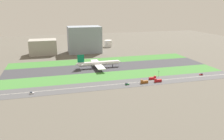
# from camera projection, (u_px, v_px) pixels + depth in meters

# --- Properties ---
(ground_plane) EXTENTS (800.00, 800.00, 0.00)m
(ground_plane) POSITION_uv_depth(u_px,v_px,m) (109.00, 67.00, 322.31)
(ground_plane) COLOR #5B564C
(runway) EXTENTS (280.00, 46.00, 0.10)m
(runway) POSITION_uv_depth(u_px,v_px,m) (109.00, 67.00, 322.30)
(runway) COLOR #38383D
(runway) RESTS_ON ground_plane
(grass_median_north) EXTENTS (280.00, 36.00, 0.10)m
(grass_median_north) POSITION_uv_depth(u_px,v_px,m) (102.00, 60.00, 360.32)
(grass_median_north) COLOR #3D7A33
(grass_median_north) RESTS_ON ground_plane
(grass_median_south) EXTENTS (280.00, 36.00, 0.10)m
(grass_median_south) POSITION_uv_depth(u_px,v_px,m) (117.00, 75.00, 284.28)
(grass_median_south) COLOR #427F38
(grass_median_south) RESTS_ON ground_plane
(highway) EXTENTS (280.00, 28.00, 0.10)m
(highway) POSITION_uv_depth(u_px,v_px,m) (126.00, 83.00, 254.60)
(highway) COLOR #4C4C4F
(highway) RESTS_ON ground_plane
(highway_centerline) EXTENTS (266.00, 0.50, 0.01)m
(highway_centerline) POSITION_uv_depth(u_px,v_px,m) (126.00, 83.00, 254.59)
(highway_centerline) COLOR silver
(highway_centerline) RESTS_ON highway
(airliner) EXTENTS (65.00, 56.00, 19.70)m
(airliner) POSITION_uv_depth(u_px,v_px,m) (98.00, 63.00, 316.47)
(airliner) COLOR white
(airliner) RESTS_ON runway
(car_0) EXTENTS (4.40, 1.80, 2.00)m
(car_0) POSITION_uv_depth(u_px,v_px,m) (127.00, 84.00, 249.66)
(car_0) COLOR #19662D
(car_0) RESTS_ON highway
(car_2) EXTENTS (4.40, 1.80, 2.00)m
(car_2) POSITION_uv_depth(u_px,v_px,m) (201.00, 74.00, 284.87)
(car_2) COLOR #B2191E
(car_2) RESTS_ON highway
(truck_2) EXTENTS (8.40, 2.50, 4.00)m
(truck_2) POSITION_uv_depth(u_px,v_px,m) (158.00, 81.00, 258.90)
(truck_2) COLOR #B2191E
(truck_2) RESTS_ON highway
(car_1) EXTENTS (4.40, 1.80, 2.00)m
(car_1) POSITION_uv_depth(u_px,v_px,m) (32.00, 93.00, 224.34)
(car_1) COLOR silver
(car_1) RESTS_ON highway
(truck_1) EXTENTS (8.40, 2.50, 4.00)m
(truck_1) POSITION_uv_depth(u_px,v_px,m) (144.00, 82.00, 254.63)
(truck_1) COLOR brown
(truck_1) RESTS_ON highway
(truck_0) EXTENTS (8.40, 2.50, 4.00)m
(truck_0) POSITION_uv_depth(u_px,v_px,m) (153.00, 78.00, 267.76)
(truck_0) COLOR #B2191E
(truck_0) RESTS_ON highway
(traffic_light) EXTENTS (0.36, 0.50, 7.20)m
(traffic_light) POSITION_uv_depth(u_px,v_px,m) (159.00, 73.00, 277.44)
(traffic_light) COLOR #4C4C51
(traffic_light) RESTS_ON highway
(terminal_building) EXTENTS (46.16, 31.61, 26.20)m
(terminal_building) POSITION_uv_depth(u_px,v_px,m) (43.00, 47.00, 401.40)
(terminal_building) COLOR #9E998E
(terminal_building) RESTS_ON ground_plane
(hangar_building) EXTENTS (58.82, 37.56, 47.31)m
(hangar_building) POSITION_uv_depth(u_px,v_px,m) (84.00, 39.00, 417.31)
(hangar_building) COLOR gray
(hangar_building) RESTS_ON ground_plane
(fuel_tank_west) EXTENTS (17.20, 17.20, 13.72)m
(fuel_tank_west) POSITION_uv_depth(u_px,v_px,m) (79.00, 45.00, 462.48)
(fuel_tank_west) COLOR silver
(fuel_tank_west) RESTS_ON ground_plane
(fuel_tank_centre) EXTENTS (20.17, 20.17, 16.18)m
(fuel_tank_centre) POSITION_uv_depth(u_px,v_px,m) (93.00, 44.00, 469.69)
(fuel_tank_centre) COLOR silver
(fuel_tank_centre) RESTS_ON ground_plane
(fuel_tank_east) EXTENTS (16.15, 16.15, 13.76)m
(fuel_tank_east) POSITION_uv_depth(u_px,v_px,m) (108.00, 43.00, 478.04)
(fuel_tank_east) COLOR silver
(fuel_tank_east) RESTS_ON ground_plane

